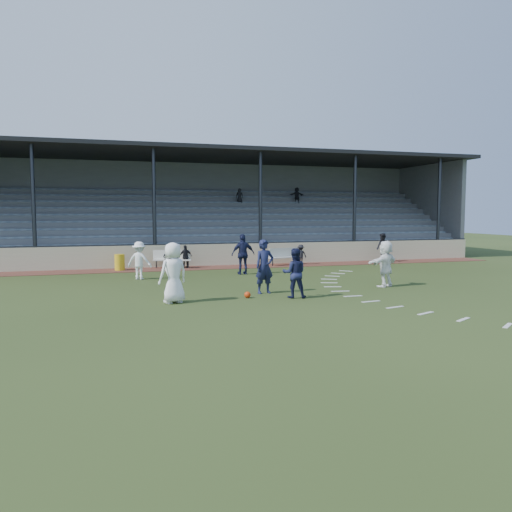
% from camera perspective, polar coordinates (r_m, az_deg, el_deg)
% --- Properties ---
extents(ground, '(90.00, 90.00, 0.00)m').
position_cam_1_polar(ground, '(16.98, 2.43, -5.08)').
color(ground, '#283817').
rests_on(ground, ground).
extents(cinder_track, '(34.00, 2.00, 0.02)m').
position_cam_1_polar(cinder_track, '(27.02, -4.87, -1.31)').
color(cinder_track, '#512920').
rests_on(cinder_track, ground).
extents(retaining_wall, '(34.00, 0.18, 1.20)m').
position_cam_1_polar(retaining_wall, '(27.99, -5.32, 0.12)').
color(retaining_wall, beige).
rests_on(retaining_wall, ground).
extents(bench_left, '(2.03, 1.02, 0.95)m').
position_cam_1_polar(bench_left, '(26.95, -9.58, -0.15)').
color(bench_left, beige).
rests_on(bench_left, cinder_track).
extents(bench_right, '(2.03, 0.97, 0.95)m').
position_cam_1_polar(bench_right, '(28.18, 3.27, 0.13)').
color(bench_right, beige).
rests_on(bench_right, cinder_track).
extents(trash_bin, '(0.51, 0.51, 0.82)m').
position_cam_1_polar(trash_bin, '(26.47, -15.32, -0.69)').
color(trash_bin, gold).
rests_on(trash_bin, cinder_track).
extents(football, '(0.23, 0.23, 0.23)m').
position_cam_1_polar(football, '(17.39, -0.98, -4.46)').
color(football, '#C0320B').
rests_on(football, ground).
extents(player_white_lead, '(1.14, 0.94, 2.00)m').
position_cam_1_polar(player_white_lead, '(16.58, -9.44, -1.90)').
color(player_white_lead, white).
rests_on(player_white_lead, ground).
extents(player_navy_lead, '(0.79, 0.58, 1.98)m').
position_cam_1_polar(player_navy_lead, '(18.28, 0.98, -1.22)').
color(player_navy_lead, '#161A3C').
rests_on(player_navy_lead, ground).
extents(player_navy_mid, '(1.00, 0.87, 1.73)m').
position_cam_1_polar(player_navy_mid, '(17.39, 4.41, -1.96)').
color(player_navy_mid, '#161A3C').
rests_on(player_navy_mid, ground).
extents(player_white_wing, '(1.25, 1.01, 1.68)m').
position_cam_1_polar(player_white_wing, '(22.75, -13.19, -0.51)').
color(player_white_wing, white).
rests_on(player_white_wing, ground).
extents(player_navy_wing, '(1.15, 0.51, 1.94)m').
position_cam_1_polar(player_navy_wing, '(23.94, -1.49, 0.21)').
color(player_navy_wing, '#161A3C').
rests_on(player_navy_wing, ground).
extents(player_white_back, '(1.79, 1.24, 1.85)m').
position_cam_1_polar(player_white_back, '(20.61, 14.58, -0.85)').
color(player_white_back, white).
rests_on(player_white_back, ground).
extents(official, '(0.68, 0.86, 1.71)m').
position_cam_1_polar(official, '(30.74, 14.26, 0.94)').
color(official, black).
rests_on(official, cinder_track).
extents(sub_left_near, '(0.36, 0.24, 0.99)m').
position_cam_1_polar(sub_left_near, '(26.56, -10.18, -0.38)').
color(sub_left_near, black).
rests_on(sub_left_near, cinder_track).
extents(sub_left_far, '(0.75, 0.41, 1.22)m').
position_cam_1_polar(sub_left_far, '(26.83, -8.05, -0.06)').
color(sub_left_far, black).
rests_on(sub_left_far, cinder_track).
extents(sub_right, '(0.77, 0.50, 1.12)m').
position_cam_1_polar(sub_right, '(28.52, 5.14, 0.18)').
color(sub_right, black).
rests_on(sub_right, cinder_track).
extents(grandstand, '(34.60, 9.00, 6.61)m').
position_cam_1_polar(grandstand, '(32.53, -6.97, 3.61)').
color(grandstand, slate).
rests_on(grandstand, ground).
extents(penalty_arc, '(3.89, 14.63, 0.01)m').
position_cam_1_polar(penalty_arc, '(18.72, 14.47, -4.27)').
color(penalty_arc, silver).
rests_on(penalty_arc, ground).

